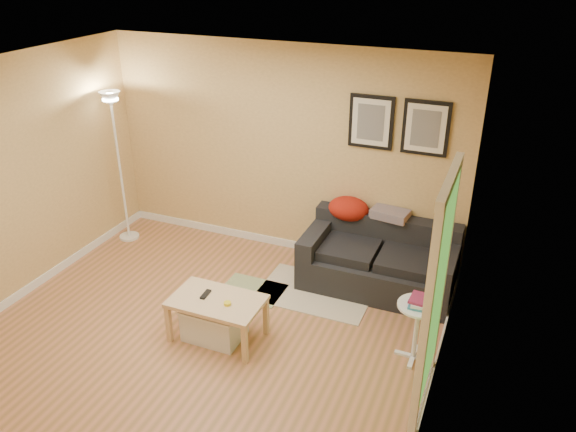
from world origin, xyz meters
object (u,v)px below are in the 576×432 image
at_px(sofa, 379,258).
at_px(book_stack, 420,301).
at_px(coffee_table, 218,318).
at_px(floor_lamp, 120,172).
at_px(side_table, 416,332).
at_px(storage_bin, 214,322).

height_order(sofa, book_stack, sofa).
xyz_separation_m(coffee_table, floor_lamp, (-2.15, 1.41, 0.72)).
bearing_deg(floor_lamp, coffee_table, -33.36).
bearing_deg(coffee_table, book_stack, 8.71).
bearing_deg(book_stack, floor_lamp, 145.27).
xyz_separation_m(sofa, side_table, (0.64, -1.10, -0.07)).
bearing_deg(book_stack, sofa, 99.37).
bearing_deg(storage_bin, coffee_table, 14.34).
bearing_deg(floor_lamp, side_table, -13.71).
xyz_separation_m(coffee_table, side_table, (1.87, 0.43, 0.08)).
height_order(storage_bin, book_stack, book_stack).
height_order(storage_bin, floor_lamp, floor_lamp).
relative_size(coffee_table, book_stack, 3.78).
height_order(side_table, book_stack, book_stack).
distance_m(sofa, floor_lamp, 3.43).
relative_size(book_stack, floor_lamp, 0.12).
xyz_separation_m(sofa, book_stack, (0.64, -1.09, 0.27)).
bearing_deg(side_table, floor_lamp, 166.29).
height_order(coffee_table, book_stack, book_stack).
bearing_deg(storage_bin, side_table, 13.05).
xyz_separation_m(coffee_table, book_stack, (1.88, 0.44, 0.42)).
bearing_deg(book_stack, side_table, -145.79).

